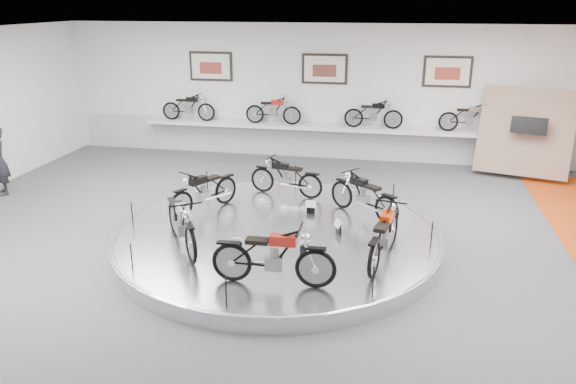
% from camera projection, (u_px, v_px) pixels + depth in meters
% --- Properties ---
extents(floor, '(16.00, 16.00, 0.00)m').
position_uv_depth(floor, '(274.00, 251.00, 10.89)').
color(floor, '#4C4C4E').
rests_on(floor, ground).
extents(ceiling, '(16.00, 16.00, 0.00)m').
position_uv_depth(ceiling, '(272.00, 39.00, 9.59)').
color(ceiling, white).
rests_on(ceiling, wall_back).
extents(wall_back, '(16.00, 0.00, 16.00)m').
position_uv_depth(wall_back, '(324.00, 93.00, 16.74)').
color(wall_back, silver).
rests_on(wall_back, floor).
extents(dado_band, '(15.68, 0.04, 1.10)m').
position_uv_depth(dado_band, '(323.00, 140.00, 17.19)').
color(dado_band, '#BCBCBA').
rests_on(dado_band, floor).
extents(display_platform, '(6.40, 6.40, 0.30)m').
position_uv_depth(display_platform, '(277.00, 238.00, 11.12)').
color(display_platform, silver).
rests_on(display_platform, floor).
extents(platform_rim, '(6.40, 6.40, 0.10)m').
position_uv_depth(platform_rim, '(277.00, 233.00, 11.08)').
color(platform_rim, '#B2B2BA').
rests_on(platform_rim, display_platform).
extents(shelf, '(11.00, 0.55, 0.10)m').
position_uv_depth(shelf, '(322.00, 128.00, 16.78)').
color(shelf, silver).
rests_on(shelf, wall_back).
extents(poster_left, '(1.35, 0.06, 0.88)m').
position_uv_depth(poster_left, '(211.00, 66.00, 17.11)').
color(poster_left, silver).
rests_on(poster_left, wall_back).
extents(poster_center, '(1.35, 0.06, 0.88)m').
position_uv_depth(poster_center, '(325.00, 69.00, 16.47)').
color(poster_center, silver).
rests_on(poster_center, wall_back).
extents(poster_right, '(1.35, 0.06, 0.88)m').
position_uv_depth(poster_right, '(448.00, 72.00, 15.83)').
color(poster_right, silver).
rests_on(poster_right, wall_back).
extents(display_panel, '(2.56, 1.52, 2.30)m').
position_uv_depth(display_panel, '(525.00, 132.00, 15.12)').
color(display_panel, '#93725D').
rests_on(display_panel, floor).
extents(shelf_bike_a, '(1.22, 0.43, 0.73)m').
position_uv_depth(shelf_bike_a, '(188.00, 109.00, 17.42)').
color(shelf_bike_a, black).
rests_on(shelf_bike_a, shelf).
extents(shelf_bike_b, '(1.22, 0.43, 0.73)m').
position_uv_depth(shelf_bike_b, '(273.00, 112.00, 16.92)').
color(shelf_bike_b, maroon).
rests_on(shelf_bike_b, shelf).
extents(shelf_bike_c, '(1.22, 0.43, 0.73)m').
position_uv_depth(shelf_bike_c, '(373.00, 116.00, 16.37)').
color(shelf_bike_c, black).
rests_on(shelf_bike_c, shelf).
extents(shelf_bike_d, '(1.22, 0.43, 0.73)m').
position_uv_depth(shelf_bike_d, '(469.00, 119.00, 15.88)').
color(shelf_bike_d, '#ADACB1').
rests_on(shelf_bike_d, shelf).
extents(bike_a, '(1.59, 1.41, 0.93)m').
position_uv_depth(bike_a, '(364.00, 195.00, 11.72)').
color(bike_a, black).
rests_on(bike_a, display_platform).
extents(bike_b, '(1.61, 0.85, 0.90)m').
position_uv_depth(bike_b, '(286.00, 177.00, 12.97)').
color(bike_b, black).
rests_on(bike_b, display_platform).
extents(bike_c, '(1.26, 1.67, 0.94)m').
position_uv_depth(bike_c, '(204.00, 191.00, 11.96)').
color(bike_c, black).
rests_on(bike_c, display_platform).
extents(bike_d, '(1.46, 1.75, 1.01)m').
position_uv_depth(bike_d, '(181.00, 222.00, 10.19)').
color(bike_d, '#ADACB1').
rests_on(bike_d, display_platform).
extents(bike_e, '(1.72, 0.65, 1.01)m').
position_uv_depth(bike_e, '(273.00, 256.00, 8.85)').
color(bike_e, maroon).
rests_on(bike_e, display_platform).
extents(bike_f, '(0.92, 1.75, 0.98)m').
position_uv_depth(bike_f, '(384.00, 235.00, 9.66)').
color(bike_f, '#B82501').
rests_on(bike_f, display_platform).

